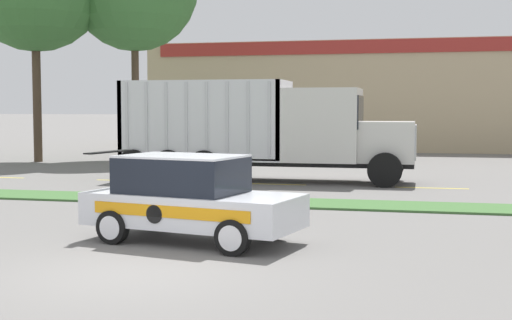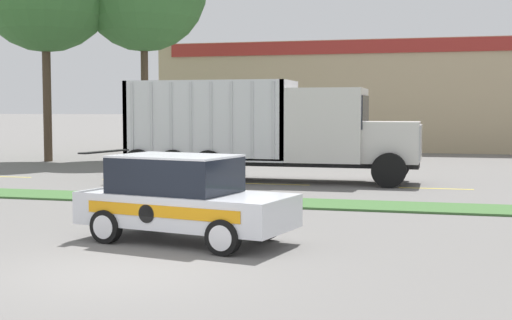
{
  "view_description": "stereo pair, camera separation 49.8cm",
  "coord_description": "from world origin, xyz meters",
  "views": [
    {
      "loc": [
        4.57,
        -10.55,
        2.62
      ],
      "look_at": [
        0.21,
        8.15,
        1.24
      ],
      "focal_mm": 50.0,
      "sensor_mm": 36.0,
      "label": 1
    },
    {
      "loc": [
        5.05,
        -10.43,
        2.62
      ],
      "look_at": [
        0.21,
        8.15,
        1.24
      ],
      "focal_mm": 50.0,
      "sensor_mm": 36.0,
      "label": 2
    }
  ],
  "objects": [
    {
      "name": "centre_line_2",
      "position": [
        -11.29,
        13.58,
        0.0
      ],
      "size": [
        2.4,
        0.14,
        0.01
      ],
      "primitive_type": "cube",
      "color": "yellow",
      "rests_on": "ground_plane"
    },
    {
      "name": "centre_line_5",
      "position": [
        4.91,
        13.58,
        0.0
      ],
      "size": [
        2.4,
        0.14,
        0.01
      ],
      "primitive_type": "cube",
      "color": "yellow",
      "rests_on": "ground_plane"
    },
    {
      "name": "grass_verge",
      "position": [
        0.0,
        8.63,
        0.03
      ],
      "size": [
        120.0,
        1.89,
        0.06
      ],
      "primitive_type": "cube",
      "color": "#3D6633",
      "rests_on": "ground_plane"
    },
    {
      "name": "centre_line_4",
      "position": [
        -0.49,
        13.58,
        0.0
      ],
      "size": [
        2.4,
        0.14,
        0.01
      ],
      "primitive_type": "cube",
      "color": "yellow",
      "rests_on": "ground_plane"
    },
    {
      "name": "dump_truck_mid",
      "position": [
        -0.04,
        14.65,
        1.72
      ],
      "size": [
        10.57,
        2.75,
        3.64
      ],
      "color": "black",
      "rests_on": "ground_plane"
    },
    {
      "name": "ground_plane",
      "position": [
        0.0,
        0.0,
        0.0
      ],
      "size": [
        600.0,
        600.0,
        0.0
      ],
      "primitive_type": "plane",
      "color": "slate"
    },
    {
      "name": "store_building_backdrop",
      "position": [
        6.0,
        38.62,
        3.39
      ],
      "size": [
        37.3,
        12.1,
        6.77
      ],
      "color": "tan",
      "rests_on": "ground_plane"
    },
    {
      "name": "centre_line_3",
      "position": [
        -5.89,
        13.58,
        0.0
      ],
      "size": [
        2.4,
        0.14,
        0.01
      ],
      "primitive_type": "cube",
      "color": "yellow",
      "rests_on": "ground_plane"
    },
    {
      "name": "rally_car",
      "position": [
        0.12,
        2.72,
        0.87
      ],
      "size": [
        4.5,
        2.63,
        1.74
      ],
      "color": "silver",
      "rests_on": "ground_plane"
    }
  ]
}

